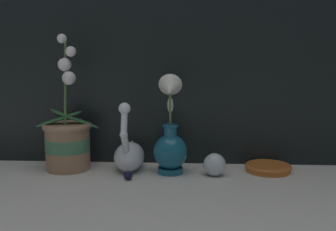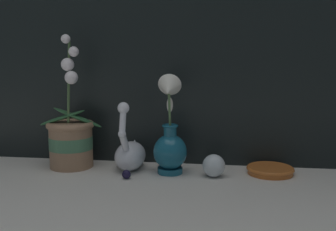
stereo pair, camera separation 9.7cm
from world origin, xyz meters
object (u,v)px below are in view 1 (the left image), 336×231
object	(u,v)px
orchid_potted_plant	(68,139)
swan_figurine	(129,154)
amber_dish	(268,167)
blue_vase	(171,142)
glass_sphere	(214,165)

from	to	relation	value
orchid_potted_plant	swan_figurine	world-z (taller)	orchid_potted_plant
swan_figurine	amber_dish	bearing A→B (deg)	2.01
blue_vase	glass_sphere	xyz separation A→B (m)	(0.13, -0.01, -0.06)
blue_vase	glass_sphere	distance (m)	0.14
glass_sphere	orchid_potted_plant	bearing A→B (deg)	174.44
orchid_potted_plant	swan_figurine	xyz separation A→B (m)	(0.19, -0.00, -0.04)
orchid_potted_plant	glass_sphere	xyz separation A→B (m)	(0.45, -0.04, -0.06)
orchid_potted_plant	blue_vase	xyz separation A→B (m)	(0.32, -0.03, 0.00)
swan_figurine	amber_dish	distance (m)	0.42
blue_vase	amber_dish	size ratio (longest dim) A/B	2.13
orchid_potted_plant	blue_vase	world-z (taller)	orchid_potted_plant
orchid_potted_plant	blue_vase	bearing A→B (deg)	-5.29
blue_vase	amber_dish	world-z (taller)	blue_vase
blue_vase	amber_dish	bearing A→B (deg)	7.68
orchid_potted_plant	amber_dish	xyz separation A→B (m)	(0.61, 0.01, -0.08)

